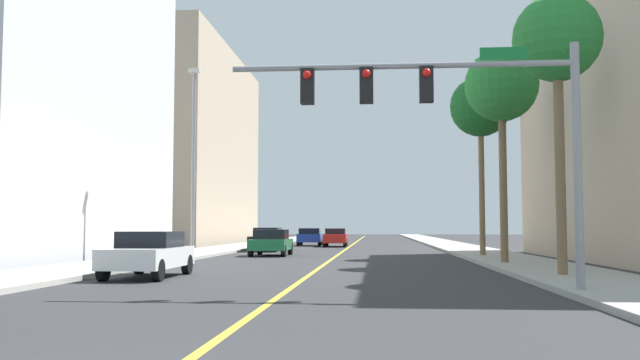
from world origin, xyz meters
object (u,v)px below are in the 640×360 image
traffic_signal_mast (454,108)px  car_white (149,253)px  car_blue (310,237)px  car_red (336,237)px  palm_far (480,108)px  car_black (267,239)px  palm_near (557,42)px  car_green (271,242)px  palm_mid (502,87)px  street_lamp (193,153)px

traffic_signal_mast → car_white: bearing=151.8°
car_blue → car_red: bearing=-49.7°
palm_far → car_red: palm_far is taller
car_red → car_black: bearing=-111.5°
car_red → car_blue: size_ratio=1.06×
palm_far → palm_near: bearing=-89.2°
palm_near → car_green: bearing=125.5°
palm_near → palm_mid: size_ratio=0.98×
palm_mid → palm_far: size_ratio=0.95×
palm_mid → car_green: 15.19m
traffic_signal_mast → car_green: traffic_signal_mast is taller
traffic_signal_mast → palm_far: size_ratio=0.89×
palm_far → car_white: bearing=-130.8°
car_black → car_white: bearing=90.8°
car_black → palm_far: bearing=145.9°
street_lamp → palm_near: (14.42, -11.86, 1.92)m
palm_near → car_green: 20.19m
traffic_signal_mast → palm_near: bearing=53.5°
traffic_signal_mast → palm_mid: (3.26, 11.92, 2.89)m
car_green → car_blue: car_blue is taller
palm_mid → car_red: 27.62m
car_red → car_blue: 3.38m
street_lamp → car_black: size_ratio=2.17×
palm_mid → car_red: size_ratio=1.91×
palm_far → car_green: bearing=171.5°
traffic_signal_mast → palm_mid: 12.69m
street_lamp → palm_mid: street_lamp is taller
palm_far → car_black: palm_far is taller
car_black → traffic_signal_mast: bearing=108.6°
traffic_signal_mast → palm_near: 6.75m
car_green → car_blue: size_ratio=0.93×
car_green → palm_near: bearing=-54.8°
palm_near → car_green: palm_near is taller
car_black → car_white: size_ratio=1.04×
street_lamp → car_blue: size_ratio=2.17×
traffic_signal_mast → car_blue: traffic_signal_mast is taller
street_lamp → traffic_signal_mast: bearing=-57.3°
palm_near → car_blue: (-10.97, 35.03, -6.35)m
street_lamp → car_green: street_lamp is taller
palm_mid → palm_far: bearing=88.3°
palm_near → palm_far: bearing=90.8°
street_lamp → car_blue: (3.45, 23.17, -4.44)m
car_red → car_green: size_ratio=1.14×
car_blue → car_green: bearing=-92.2°
street_lamp → car_blue: bearing=81.5°
traffic_signal_mast → palm_mid: bearing=74.7°
palm_far → palm_mid: bearing=-91.7°
traffic_signal_mast → car_white: (-8.77, 4.70, -3.55)m
car_red → car_black: (-3.76, -10.02, 0.02)m
palm_near → traffic_signal_mast: bearing=-126.5°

